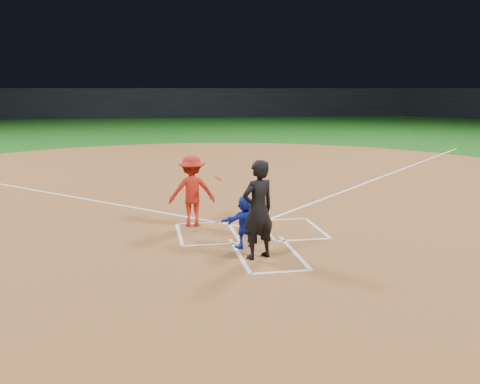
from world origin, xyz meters
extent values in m
plane|color=#124913|center=(0.00, 0.00, 0.00)|extent=(120.00, 120.00, 0.00)
cylinder|color=brown|center=(0.00, 6.00, 0.01)|extent=(28.00, 28.00, 0.01)
cube|color=black|center=(0.00, 48.00, 1.60)|extent=(80.00, 1.20, 3.20)
cylinder|color=silver|center=(0.00, 0.00, 0.02)|extent=(0.60, 0.60, 0.02)
imported|color=#1527B2|center=(-0.35, -1.22, 0.55)|extent=(1.04, 0.63, 1.07)
imported|color=black|center=(-0.23, -1.93, 0.95)|extent=(0.81, 0.69, 1.88)
cube|color=white|center=(-0.98, 0.92, 0.01)|extent=(1.22, 0.08, 0.01)
cube|color=white|center=(-0.98, -0.92, 0.01)|extent=(1.22, 0.08, 0.01)
cube|color=white|center=(-0.37, 0.00, 0.01)|extent=(0.08, 1.83, 0.01)
cube|color=white|center=(-1.59, 0.00, 0.01)|extent=(0.08, 1.83, 0.01)
cube|color=white|center=(0.98, 0.92, 0.01)|extent=(1.22, 0.08, 0.01)
cube|color=white|center=(0.98, -0.92, 0.01)|extent=(1.22, 0.08, 0.01)
cube|color=white|center=(0.37, 0.00, 0.01)|extent=(0.08, 1.83, 0.01)
cube|color=white|center=(1.59, 0.00, 0.01)|extent=(0.08, 1.83, 0.01)
cube|color=white|center=(-0.55, -1.70, 0.01)|extent=(0.08, 2.20, 0.01)
cube|color=white|center=(0.55, -1.70, 0.01)|extent=(0.08, 2.20, 0.01)
cube|color=white|center=(0.00, -2.80, 0.01)|extent=(1.10, 0.08, 0.01)
cube|color=white|center=(7.07, 7.37, 0.01)|extent=(14.21, 14.21, 0.01)
cube|color=white|center=(-7.07, 7.37, 0.01)|extent=(14.21, 14.21, 0.01)
imported|color=#B42114|center=(-1.23, 0.73, 0.84)|extent=(1.07, 0.62, 1.66)
cylinder|color=#A6723D|center=(-0.63, 0.58, 1.15)|extent=(0.32, 0.82, 0.28)
camera|label=1|loc=(-2.30, -11.47, 3.19)|focal=40.00mm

